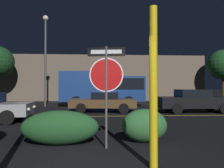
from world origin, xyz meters
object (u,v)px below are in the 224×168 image
object	(u,v)px
hedge_bush_2	(60,128)
stop_sign	(106,76)
delivery_truck	(104,87)
hedge_bush_3	(145,125)
passing_car_2	(104,102)
street_lamp	(45,49)
passing_car_3	(194,101)
tree_1	(223,65)
yellow_pole_right	(153,87)

from	to	relation	value
hedge_bush_2	stop_sign	bearing A→B (deg)	-19.88
delivery_truck	hedge_bush_3	bearing A→B (deg)	5.04
passing_car_2	street_lamp	size ratio (longest dim) A/B	0.58
stop_sign	street_lamp	size ratio (longest dim) A/B	0.35
delivery_truck	passing_car_3	bearing A→B (deg)	48.10
passing_car_3	delivery_truck	size ratio (longest dim) A/B	0.68
tree_1	passing_car_2	bearing A→B (deg)	-145.93
stop_sign	delivery_truck	world-z (taller)	delivery_truck
stop_sign	passing_car_3	xyz separation A→B (m)	(5.65, 7.50, -1.10)
hedge_bush_3	tree_1	xyz separation A→B (m)	(11.85, 16.06, 3.42)
stop_sign	tree_1	distance (m)	21.17
hedge_bush_3	passing_car_3	xyz separation A→B (m)	(4.56, 6.93, 0.25)
yellow_pole_right	delivery_truck	distance (m)	13.95
hedge_bush_3	delivery_truck	size ratio (longest dim) A/B	0.18
yellow_pole_right	hedge_bush_3	world-z (taller)	yellow_pole_right
stop_sign	hedge_bush_2	bearing A→B (deg)	168.84
passing_car_2	stop_sign	bearing A→B (deg)	-175.74
stop_sign	yellow_pole_right	size ratio (longest dim) A/B	0.84
stop_sign	passing_car_2	bearing A→B (deg)	97.67
hedge_bush_2	tree_1	xyz separation A→B (m)	(14.14, 16.19, 3.43)
hedge_bush_3	tree_1	distance (m)	20.25
hedge_bush_3	street_lamp	xyz separation A→B (m)	(-5.48, 11.67, 4.15)
street_lamp	tree_1	xyz separation A→B (m)	(17.33, 4.39, -0.73)
stop_sign	street_lamp	xyz separation A→B (m)	(-4.39, 12.24, 2.80)
hedge_bush_2	hedge_bush_3	xyz separation A→B (m)	(2.30, 0.14, 0.01)
hedge_bush_2	hedge_bush_3	world-z (taller)	hedge_bush_3
passing_car_2	tree_1	size ratio (longest dim) A/B	0.77
passing_car_2	delivery_truck	world-z (taller)	delivery_truck
passing_car_3	hedge_bush_3	bearing A→B (deg)	-33.53
passing_car_3	stop_sign	bearing A→B (deg)	-37.16
stop_sign	hedge_bush_2	world-z (taller)	stop_sign
stop_sign	passing_car_2	xyz separation A→B (m)	(0.15, 7.98, -1.18)
yellow_pole_right	hedge_bush_3	distance (m)	2.26
stop_sign	passing_car_2	distance (m)	8.07
stop_sign	hedge_bush_3	xyz separation A→B (m)	(1.09, 0.57, -1.35)
yellow_pole_right	delivery_truck	xyz separation A→B (m)	(-0.57, 13.94, 0.02)
yellow_pole_right	hedge_bush_3	size ratio (longest dim) A/B	2.43
hedge_bush_3	passing_car_2	xyz separation A→B (m)	(-0.94, 7.41, 0.17)
delivery_truck	street_lamp	distance (m)	5.58
hedge_bush_2	delivery_truck	bearing A→B (deg)	83.08
stop_sign	passing_car_2	size ratio (longest dim) A/B	0.61
street_lamp	passing_car_3	bearing A→B (deg)	-25.24
tree_1	hedge_bush_3	bearing A→B (deg)	-126.42
tree_1	stop_sign	bearing A→B (deg)	-127.88
hedge_bush_2	passing_car_2	size ratio (longest dim) A/B	0.49
hedge_bush_2	delivery_truck	world-z (taller)	delivery_truck
hedge_bush_2	street_lamp	distance (m)	12.91
yellow_pole_right	passing_car_3	world-z (taller)	yellow_pole_right
yellow_pole_right	hedge_bush_3	bearing A→B (deg)	82.56
street_lamp	passing_car_2	bearing A→B (deg)	-43.18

